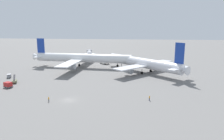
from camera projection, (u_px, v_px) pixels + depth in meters
name	position (u px, v px, depth m)	size (l,w,h in m)	color
ground_plane	(69.00, 100.00, 67.34)	(600.00, 600.00, 0.00)	slate
airliner_at_gate_left	(82.00, 58.00, 118.03)	(60.14, 49.60, 16.21)	white
airliner_being_pushed	(142.00, 63.00, 106.20)	(41.55, 39.89, 16.39)	silver
pushback_tug	(105.00, 62.00, 129.67)	(7.61, 6.61, 2.97)	white
gse_container_dolly_flat	(8.00, 85.00, 80.63)	(3.78, 3.21, 2.15)	slate
gse_baggage_cart_near_cluster	(9.00, 76.00, 95.67)	(2.60, 3.14, 1.71)	gray
gse_belt_loader_portside	(14.00, 81.00, 87.21)	(3.42, 4.95, 3.02)	#666B4C
ground_crew_wing_walker_right	(149.00, 98.00, 66.82)	(0.36, 0.36, 1.57)	#2D3351
ground_crew_ramp_agent_by_cones	(49.00, 99.00, 65.76)	(0.36, 0.36, 1.58)	#4C4C51
jet_bridge	(89.00, 53.00, 147.43)	(6.63, 16.18, 6.29)	#B7B7BC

